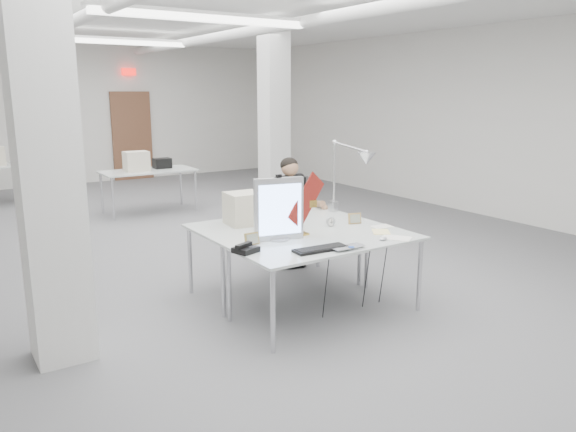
# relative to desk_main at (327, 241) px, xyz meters

# --- Properties ---
(room_shell) EXTENTS (10.04, 14.04, 3.24)m
(room_shell) POSITION_rel_desk_main_xyz_m (0.04, 2.63, 0.95)
(room_shell) COLOR #5C5C5E
(room_shell) RESTS_ON ground
(desk_main) EXTENTS (1.80, 0.90, 0.02)m
(desk_main) POSITION_rel_desk_main_xyz_m (0.00, 0.00, 0.00)
(desk_main) COLOR silver
(desk_main) RESTS_ON room_shell
(desk_second) EXTENTS (1.80, 0.90, 0.02)m
(desk_second) POSITION_rel_desk_main_xyz_m (0.00, 0.90, 0.00)
(desk_second) COLOR silver
(desk_second) RESTS_ON room_shell
(bg_desk_a) EXTENTS (1.60, 0.80, 0.02)m
(bg_desk_a) POSITION_rel_desk_main_xyz_m (0.20, 5.50, 0.00)
(bg_desk_a) COLOR silver
(bg_desk_a) RESTS_ON room_shell
(bg_desk_b) EXTENTS (1.60, 0.80, 0.02)m
(bg_desk_b) POSITION_rel_desk_main_xyz_m (-1.80, 7.70, 0.00)
(bg_desk_b) COLOR silver
(bg_desk_b) RESTS_ON room_shell
(office_chair) EXTENTS (0.57, 0.57, 0.97)m
(office_chair) POSITION_rel_desk_main_xyz_m (0.59, 1.60, -0.26)
(office_chair) COLOR black
(office_chair) RESTS_ON room_shell
(seated_person) EXTENTS (0.64, 0.74, 0.96)m
(seated_person) POSITION_rel_desk_main_xyz_m (0.59, 1.55, 0.16)
(seated_person) COLOR black
(seated_person) RESTS_ON office_chair
(monitor) EXTENTS (0.47, 0.15, 0.59)m
(monitor) POSITION_rel_desk_main_xyz_m (-0.37, 0.26, 0.31)
(monitor) COLOR #ADADB2
(monitor) RESTS_ON desk_main
(pennant) EXTENTS (0.49, 0.12, 0.53)m
(pennant) POSITION_rel_desk_main_xyz_m (-0.09, 0.22, 0.37)
(pennant) COLOR maroon
(pennant) RESTS_ON monitor
(keyboard) EXTENTS (0.51, 0.20, 0.02)m
(keyboard) POSITION_rel_desk_main_xyz_m (-0.26, -0.24, 0.02)
(keyboard) COLOR black
(keyboard) RESTS_ON desk_main
(laptop) EXTENTS (0.33, 0.21, 0.03)m
(laptop) POSITION_rel_desk_main_xyz_m (-0.03, -0.39, 0.03)
(laptop) COLOR #B3B4B8
(laptop) RESTS_ON desk_main
(mouse) EXTENTS (0.10, 0.08, 0.03)m
(mouse) POSITION_rel_desk_main_xyz_m (0.43, -0.29, 0.03)
(mouse) COLOR silver
(mouse) RESTS_ON desk_main
(bankers_lamp) EXTENTS (0.33, 0.17, 0.36)m
(bankers_lamp) POSITION_rel_desk_main_xyz_m (-0.11, 0.30, 0.19)
(bankers_lamp) COLOR gold
(bankers_lamp) RESTS_ON desk_main
(desk_phone) EXTENTS (0.24, 0.22, 0.05)m
(desk_phone) POSITION_rel_desk_main_xyz_m (-0.84, 0.06, 0.04)
(desk_phone) COLOR black
(desk_phone) RESTS_ON desk_main
(picture_frame_left) EXTENTS (0.15, 0.04, 0.11)m
(picture_frame_left) POSITION_rel_desk_main_xyz_m (-0.67, 0.24, 0.07)
(picture_frame_left) COLOR #A48946
(picture_frame_left) RESTS_ON desk_main
(picture_frame_right) EXTENTS (0.15, 0.07, 0.11)m
(picture_frame_right) POSITION_rel_desk_main_xyz_m (0.64, 0.37, 0.07)
(picture_frame_right) COLOR tan
(picture_frame_right) RESTS_ON desk_main
(desk_clock) EXTENTS (0.10, 0.05, 0.10)m
(desk_clock) POSITION_rel_desk_main_xyz_m (0.36, 0.42, 0.06)
(desk_clock) COLOR #A7A7AC
(desk_clock) RESTS_ON desk_main
(paper_stack_a) EXTENTS (0.31, 0.33, 0.01)m
(paper_stack_a) POSITION_rel_desk_main_xyz_m (0.60, -0.30, 0.02)
(paper_stack_a) COLOR white
(paper_stack_a) RESTS_ON desk_main
(paper_stack_b) EXTENTS (0.27, 0.28, 0.01)m
(paper_stack_b) POSITION_rel_desk_main_xyz_m (0.63, -0.05, 0.02)
(paper_stack_b) COLOR #FAE995
(paper_stack_b) RESTS_ON desk_main
(paper_stack_c) EXTENTS (0.22, 0.17, 0.01)m
(paper_stack_c) POSITION_rel_desk_main_xyz_m (0.78, 0.11, 0.02)
(paper_stack_c) COLOR silver
(paper_stack_c) RESTS_ON desk_main
(beige_monitor) EXTENTS (0.37, 0.36, 0.33)m
(beige_monitor) POSITION_rel_desk_main_xyz_m (-0.34, 1.00, 0.18)
(beige_monitor) COLOR beige
(beige_monitor) RESTS_ON desk_second
(architect_lamp) EXTENTS (0.27, 0.69, 0.88)m
(architect_lamp) POSITION_rel_desk_main_xyz_m (0.83, 0.73, 0.45)
(architect_lamp) COLOR silver
(architect_lamp) RESTS_ON desk_second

